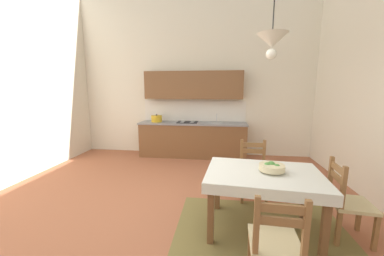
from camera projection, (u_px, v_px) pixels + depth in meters
The scene contains 10 objects.
ground_plane at pixel (168, 214), 3.21m from camera, with size 6.70×6.72×0.10m, color #A86042.
wall_back at pixel (194, 75), 5.89m from camera, with size 6.70×0.12×4.25m, color silver.
area_rug at pixel (262, 234), 2.69m from camera, with size 2.10×1.60×0.01m, color olive.
kitchen_cabinetry at pixel (193, 124), 5.78m from camera, with size 2.76×0.63×2.20m.
dining_table at pixel (263, 182), 2.68m from camera, with size 1.42×1.07×0.75m.
dining_chair_window_side at pixel (347, 202), 2.56m from camera, with size 0.46×0.46×0.93m.
dining_chair_camera_side at pixel (275, 244), 1.87m from camera, with size 0.44×0.44×0.93m.
dining_chair_kitchen_side at pixel (253, 171), 3.55m from camera, with size 0.42×0.42×0.93m.
fruit_bowl at pixel (272, 167), 2.65m from camera, with size 0.30×0.30×0.12m.
pendant_lamp at pixel (272, 41), 2.30m from camera, with size 0.32×0.32×0.81m.
Camera 1 is at (0.73, -2.88, 1.72)m, focal length 20.75 mm.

